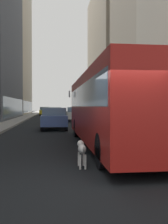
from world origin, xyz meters
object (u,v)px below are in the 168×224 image
car_grey_wagon (77,112)px  pedestrian_in_coat (168,117)px  car_black_suv (54,114)px  box_truck (82,107)px  transit_bus (110,105)px  car_red_coupe (75,111)px  car_blue_hatchback (54,118)px  car_white_van (75,114)px  dalmatian_dog (82,149)px  car_yellow_taxi (45,111)px

car_grey_wagon → pedestrian_in_coat: pedestrian_in_coat is taller
car_black_suv → box_truck: size_ratio=0.57×
transit_bus → box_truck: 25.18m
car_red_coupe → car_blue_hatchback: bearing=-97.8°
transit_bus → car_red_coupe: 37.58m
car_white_van → pedestrian_in_coat: (4.89, -13.87, 0.19)m
car_blue_hatchback → dalmatian_dog: 12.27m
dalmatian_dog → pedestrian_in_coat: bearing=53.0°
box_truck → transit_bus: bearing=-93.6°
transit_bus → dalmatian_dog: size_ratio=11.98×
car_grey_wagon → car_yellow_taxi: size_ratio=0.97×
car_white_van → box_truck: 6.66m
car_yellow_taxi → dalmatian_dog: size_ratio=4.55×
car_blue_hatchback → car_yellow_taxi: size_ratio=0.93×
car_black_suv → pedestrian_in_coat: pedestrian_in_coat is taller
car_grey_wagon → pedestrian_in_coat: 27.93m
car_grey_wagon → car_yellow_taxi: bearing=143.5°
transit_bus → car_red_coupe: size_ratio=2.47×
car_yellow_taxi → pedestrian_in_coat: size_ratio=2.59×
car_blue_hatchback → pedestrian_in_coat: (7.29, -3.55, 0.19)m
box_truck → car_black_suv: bearing=-119.4°
car_black_suv → car_grey_wagon: bearing=74.6°
car_black_suv → car_grey_wagon: 15.10m
car_yellow_taxi → pedestrian_in_coat: bearing=-74.4°
car_grey_wagon → car_red_coupe: (0.00, 4.96, 0.00)m
dalmatian_dog → car_yellow_taxi: bearing=93.3°
car_grey_wagon → box_truck: (0.00, -7.45, 0.85)m
transit_bus → car_blue_hatchback: (-2.40, 8.39, -0.96)m
car_blue_hatchback → car_red_coupe: (4.00, 29.15, 0.00)m
car_grey_wagon → box_truck: size_ratio=0.57×
pedestrian_in_coat → car_white_van: bearing=109.4°
transit_bus → car_red_coupe: (1.60, 37.54, -0.95)m
car_black_suv → car_yellow_taxi: bearing=94.9°
car_white_van → car_blue_hatchback: bearing=-103.1°
car_yellow_taxi → car_blue_hatchback: bearing=-86.8°
transit_bus → box_truck: same height
car_blue_hatchback → car_grey_wagon: size_ratio=0.96×
car_blue_hatchback → pedestrian_in_coat: 8.11m
car_yellow_taxi → car_red_coupe: bearing=8.3°
car_black_suv → car_red_coupe: size_ratio=0.91×
car_red_coupe → box_truck: size_ratio=0.62×
box_truck → car_blue_hatchback: bearing=-103.4°
car_grey_wagon → car_red_coupe: same height
car_blue_hatchback → car_grey_wagon: (4.00, 24.19, -0.00)m
car_black_suv → car_blue_hatchback: (-0.00, -9.63, 0.00)m
car_red_coupe → car_yellow_taxi: same height
car_blue_hatchback → dalmatian_dog: bearing=-86.6°
car_yellow_taxi → box_truck: box_truck is taller
car_black_suv → car_red_coupe: 19.92m
pedestrian_in_coat → box_truck: bearing=99.2°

